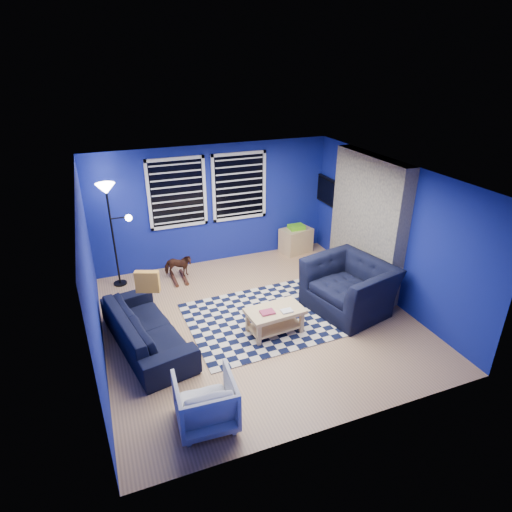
{
  "coord_description": "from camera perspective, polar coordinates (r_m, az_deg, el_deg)",
  "views": [
    {
      "loc": [
        -2.25,
        -5.69,
        4.1
      ],
      "look_at": [
        0.08,
        0.3,
        1.04
      ],
      "focal_mm": 30.0,
      "sensor_mm": 36.0,
      "label": 1
    }
  ],
  "objects": [
    {
      "name": "cabinet",
      "position": [
        9.7,
        5.34,
        2.15
      ],
      "size": [
        0.75,
        0.58,
        0.64
      ],
      "rotation": [
        0.0,
        0.0,
        0.23
      ],
      "color": "#DBB07B",
      "rests_on": "floor"
    },
    {
      "name": "window_left",
      "position": [
        8.66,
        -10.46,
        8.22
      ],
      "size": [
        1.17,
        0.06,
        1.42
      ],
      "color": "black",
      "rests_on": "wall_back"
    },
    {
      "name": "rug",
      "position": [
        7.37,
        1.0,
        -8.3
      ],
      "size": [
        2.56,
        2.08,
        0.02
      ],
      "primitive_type": "cube",
      "rotation": [
        0.0,
        0.0,
        0.03
      ],
      "color": "black",
      "rests_on": "floor"
    },
    {
      "name": "wall_right",
      "position": [
        7.94,
        17.35,
        3.19
      ],
      "size": [
        0.0,
        5.0,
        5.0
      ],
      "primitive_type": "plane",
      "rotation": [
        1.57,
        0.0,
        -1.57
      ],
      "color": "navy",
      "rests_on": "floor"
    },
    {
      "name": "wall_left",
      "position": [
        6.37,
        -21.15,
        -3.01
      ],
      "size": [
        0.0,
        5.0,
        5.0
      ],
      "primitive_type": "plane",
      "rotation": [
        1.57,
        0.0,
        1.57
      ],
      "color": "navy",
      "rests_on": "floor"
    },
    {
      "name": "fireplace",
      "position": [
        8.25,
        14.44,
        3.98
      ],
      "size": [
        0.65,
        2.0,
        2.5
      ],
      "color": "gray",
      "rests_on": "floor"
    },
    {
      "name": "window_right",
      "position": [
        8.98,
        -2.23,
        9.23
      ],
      "size": [
        1.17,
        0.06,
        1.42
      ],
      "color": "black",
      "rests_on": "wall_back"
    },
    {
      "name": "sofa",
      "position": [
        6.81,
        -14.4,
        -9.34
      ],
      "size": [
        2.23,
        1.23,
        0.62
      ],
      "primitive_type": "imported",
      "rotation": [
        0.0,
        0.0,
        1.77
      ],
      "color": "black",
      "rests_on": "floor"
    },
    {
      "name": "floor_lamp",
      "position": [
        8.19,
        -18.98,
        6.67
      ],
      "size": [
        0.55,
        0.34,
        2.02
      ],
      "color": "black",
      "rests_on": "floor"
    },
    {
      "name": "coffee_table",
      "position": [
        6.88,
        2.52,
        -8.0
      ],
      "size": [
        0.94,
        0.59,
        0.45
      ],
      "rotation": [
        0.0,
        0.0,
        0.08
      ],
      "color": "#DBB07B",
      "rests_on": "rug"
    },
    {
      "name": "armchair_big",
      "position": [
        7.59,
        12.32,
        -4.02
      ],
      "size": [
        1.61,
        1.48,
        0.89
      ],
      "primitive_type": "imported",
      "rotation": [
        0.0,
        0.0,
        -1.33
      ],
      "color": "black",
      "rests_on": "floor"
    },
    {
      "name": "tv",
      "position": [
        9.41,
        9.83,
        8.36
      ],
      "size": [
        0.07,
        1.0,
        0.58
      ],
      "color": "black",
      "rests_on": "wall_right"
    },
    {
      "name": "wall_back",
      "position": [
        8.96,
        -5.62,
        6.75
      ],
      "size": [
        5.0,
        0.0,
        5.0
      ],
      "primitive_type": "plane",
      "rotation": [
        1.57,
        0.0,
        0.0
      ],
      "color": "navy",
      "rests_on": "floor"
    },
    {
      "name": "floor",
      "position": [
        7.37,
        0.27,
        -8.39
      ],
      "size": [
        5.0,
        5.0,
        0.0
      ],
      "primitive_type": "plane",
      "color": "tan",
      "rests_on": "ground"
    },
    {
      "name": "armchair_bent",
      "position": [
        5.44,
        -6.75,
        -18.68
      ],
      "size": [
        0.74,
        0.76,
        0.66
      ],
      "primitive_type": "imported",
      "rotation": [
        0.0,
        0.0,
        3.08
      ],
      "color": "gray",
      "rests_on": "floor"
    },
    {
      "name": "throw_pillow",
      "position": [
        7.06,
        -14.29,
        -3.33
      ],
      "size": [
        0.4,
        0.24,
        0.36
      ],
      "primitive_type": "cube",
      "rotation": [
        0.0,
        0.0,
        -0.37
      ],
      "color": "gold",
      "rests_on": "sofa"
    },
    {
      "name": "rocking_horse",
      "position": [
        8.57,
        -10.36,
        -1.31
      ],
      "size": [
        0.42,
        0.61,
        0.47
      ],
      "primitive_type": "imported",
      "rotation": [
        0.0,
        0.0,
        1.23
      ],
      "color": "#412514",
      "rests_on": "floor"
    },
    {
      "name": "ceiling",
      "position": [
        6.33,
        0.32,
        10.78
      ],
      "size": [
        5.0,
        5.0,
        0.0
      ],
      "primitive_type": "plane",
      "rotation": [
        3.14,
        0.0,
        0.0
      ],
      "color": "white",
      "rests_on": "wall_back"
    }
  ]
}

